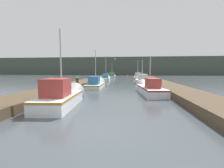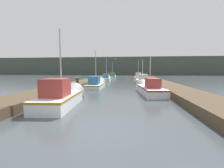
% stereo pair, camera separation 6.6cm
% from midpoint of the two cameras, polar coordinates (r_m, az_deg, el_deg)
% --- Properties ---
extents(ground_plane, '(200.00, 200.00, 0.00)m').
position_cam_midpoint_polar(ground_plane, '(5.32, -5.21, -17.54)').
color(ground_plane, '#3D4449').
extents(dock_left, '(2.51, 40.00, 0.49)m').
position_cam_midpoint_polar(dock_left, '(21.82, -10.47, 0.57)').
color(dock_left, '#4C3D2B').
rests_on(dock_left, ground_plane).
extents(dock_right, '(2.51, 40.00, 0.49)m').
position_cam_midpoint_polar(dock_right, '(21.32, 18.14, 0.28)').
color(dock_right, '#4C3D2B').
rests_on(dock_right, ground_plane).
extents(distant_shore_ridge, '(120.00, 16.00, 7.05)m').
position_cam_midpoint_polar(distant_shore_ridge, '(66.51, 5.62, 6.71)').
color(distant_shore_ridge, '#424C42').
rests_on(distant_shore_ridge, ground_plane).
extents(fishing_boat_0, '(2.02, 5.20, 4.79)m').
position_cam_midpoint_polar(fishing_boat_0, '(9.47, -17.88, -4.36)').
color(fishing_boat_0, silver).
rests_on(fishing_boat_0, ground_plane).
extents(fishing_boat_1, '(2.09, 5.86, 3.66)m').
position_cam_midpoint_polar(fishing_boat_1, '(13.68, 14.00, -1.61)').
color(fishing_boat_1, silver).
rests_on(fishing_boat_1, ground_plane).
extents(fishing_boat_2, '(1.90, 5.78, 4.93)m').
position_cam_midpoint_polar(fishing_boat_2, '(18.33, -5.79, 0.08)').
color(fishing_boat_2, silver).
rests_on(fishing_boat_2, ground_plane).
extents(fishing_boat_3, '(1.84, 5.96, 4.20)m').
position_cam_midpoint_polar(fishing_boat_3, '(23.42, 11.44, 1.32)').
color(fishing_boat_3, silver).
rests_on(fishing_boat_3, ground_plane).
extents(fishing_boat_4, '(1.86, 6.25, 4.97)m').
position_cam_midpoint_polar(fishing_boat_4, '(28.12, -2.05, 2.10)').
color(fishing_boat_4, silver).
rests_on(fishing_boat_4, ground_plane).
extents(fishing_boat_5, '(2.00, 4.88, 4.72)m').
position_cam_midpoint_polar(fishing_boat_5, '(32.95, 9.97, 2.50)').
color(fishing_boat_5, silver).
rests_on(fishing_boat_5, ground_plane).
extents(fishing_boat_6, '(2.00, 4.66, 4.32)m').
position_cam_midpoint_polar(fishing_boat_6, '(37.76, 0.25, 2.96)').
color(fishing_boat_6, silver).
rests_on(fishing_boat_6, ground_plane).
extents(mooring_piling_0, '(0.36, 0.36, 1.21)m').
position_cam_midpoint_polar(mooring_piling_0, '(38.92, -1.38, 3.32)').
color(mooring_piling_0, '#473523').
rests_on(mooring_piling_0, ground_plane).
extents(mooring_piling_1, '(0.26, 0.26, 1.37)m').
position_cam_midpoint_polar(mooring_piling_1, '(36.91, 11.50, 3.22)').
color(mooring_piling_1, '#473523').
rests_on(mooring_piling_1, ground_plane).
extents(mooring_piling_2, '(0.34, 0.34, 1.30)m').
position_cam_midpoint_polar(mooring_piling_2, '(16.07, -12.92, 0.26)').
color(mooring_piling_2, '#473523').
rests_on(mooring_piling_2, ground_plane).
extents(mooring_piling_3, '(0.33, 0.33, 1.23)m').
position_cam_midpoint_polar(mooring_piling_3, '(23.03, -6.06, 1.82)').
color(mooring_piling_3, '#473523').
rests_on(mooring_piling_3, ground_plane).
extents(channel_buoy, '(0.46, 0.46, 0.96)m').
position_cam_midpoint_polar(channel_buoy, '(45.39, 6.13, 3.00)').
color(channel_buoy, '#BF6513').
rests_on(channel_buoy, ground_plane).
extents(seagull_lead, '(0.29, 0.56, 0.12)m').
position_cam_midpoint_polar(seagull_lead, '(25.48, 1.35, 9.55)').
color(seagull_lead, white).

